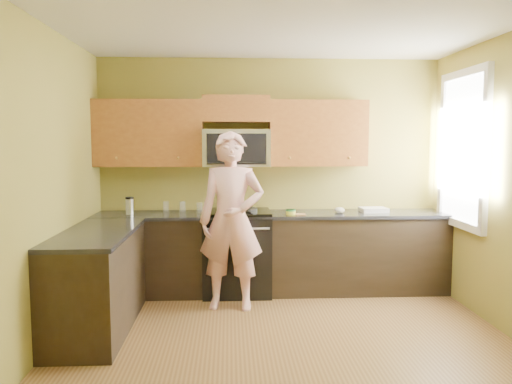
{
  "coord_description": "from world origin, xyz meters",
  "views": [
    {
      "loc": [
        -0.48,
        -4.06,
        1.73
      ],
      "look_at": [
        -0.2,
        1.3,
        1.2
      ],
      "focal_mm": 35.83,
      "sensor_mm": 36.0,
      "label": 1
    }
  ],
  "objects": [
    {
      "name": "countertop_left",
      "position": [
        -1.69,
        0.6,
        0.9
      ],
      "size": [
        0.62,
        1.6,
        0.04
      ],
      "primitive_type": "cube",
      "color": "black",
      "rests_on": "cabinet_left_run"
    },
    {
      "name": "countertop_back",
      "position": [
        0.0,
        1.69,
        0.9
      ],
      "size": [
        4.0,
        0.62,
        0.04
      ],
      "primitive_type": "cube",
      "color": "black",
      "rests_on": "cabinet_back_run"
    },
    {
      "name": "wall_back",
      "position": [
        0.0,
        2.0,
        1.35
      ],
      "size": [
        4.0,
        0.0,
        4.0
      ],
      "primitive_type": "plane",
      "rotation": [
        1.57,
        0.0,
        0.0
      ],
      "color": "olive",
      "rests_on": "ground"
    },
    {
      "name": "glass_b",
      "position": [
        -1.03,
        1.85,
        0.98
      ],
      "size": [
        0.08,
        0.08,
        0.12
      ],
      "primitive_type": "cylinder",
      "rotation": [
        0.0,
        0.0,
        -0.21
      ],
      "color": "silver",
      "rests_on": "countertop_back"
    },
    {
      "name": "frying_pan",
      "position": [
        -0.32,
        1.43,
        0.95
      ],
      "size": [
        0.4,
        0.56,
        0.07
      ],
      "primitive_type": null,
      "rotation": [
        0.0,
        0.0,
        0.22
      ],
      "color": "black",
      "rests_on": "stove"
    },
    {
      "name": "upper_cab_right",
      "position": [
        0.54,
        1.83,
        1.45
      ],
      "size": [
        1.12,
        0.33,
        0.75
      ],
      "primitive_type": null,
      "color": "brown",
      "rests_on": "wall_back"
    },
    {
      "name": "ceiling",
      "position": [
        0.0,
        0.0,
        2.7
      ],
      "size": [
        4.0,
        4.0,
        0.0
      ],
      "primitive_type": "plane",
      "rotation": [
        3.14,
        0.0,
        0.0
      ],
      "color": "white",
      "rests_on": "ground"
    },
    {
      "name": "wall_left",
      "position": [
        -2.0,
        0.0,
        1.35
      ],
      "size": [
        0.0,
        4.0,
        4.0
      ],
      "primitive_type": "plane",
      "rotation": [
        1.57,
        0.0,
        1.57
      ],
      "color": "olive",
      "rests_on": "ground"
    },
    {
      "name": "cabinet_left_run",
      "position": [
        -1.7,
        0.6,
        0.44
      ],
      "size": [
        0.6,
        1.6,
        0.88
      ],
      "primitive_type": "cube",
      "color": "black",
      "rests_on": "floor"
    },
    {
      "name": "window",
      "position": [
        1.98,
        1.2,
        1.65
      ],
      "size": [
        0.06,
        1.06,
        1.66
      ],
      "primitive_type": null,
      "color": "white",
      "rests_on": "wall_right"
    },
    {
      "name": "butter_tub",
      "position": [
        0.2,
        1.52,
        0.92
      ],
      "size": [
        0.13,
        0.13,
        0.08
      ],
      "primitive_type": null,
      "rotation": [
        0.0,
        0.0,
        -0.19
      ],
      "color": "#FFFA43",
      "rests_on": "countertop_back"
    },
    {
      "name": "cabinet_back_run",
      "position": [
        0.0,
        1.7,
        0.44
      ],
      "size": [
        4.0,
        0.6,
        0.88
      ],
      "primitive_type": "cube",
      "color": "black",
      "rests_on": "floor"
    },
    {
      "name": "upper_cab_over_mw",
      "position": [
        -0.4,
        1.83,
        2.1
      ],
      "size": [
        0.76,
        0.33,
        0.3
      ],
      "primitive_type": "cube",
      "color": "brown",
      "rests_on": "wall_back"
    },
    {
      "name": "glass_c",
      "position": [
        -0.82,
        1.72,
        0.98
      ],
      "size": [
        0.09,
        0.09,
        0.12
      ],
      "primitive_type": "cylinder",
      "rotation": [
        0.0,
        0.0,
        0.3
      ],
      "color": "silver",
      "rests_on": "countertop_back"
    },
    {
      "name": "travel_mug",
      "position": [
        -1.6,
        1.66,
        0.92
      ],
      "size": [
        0.1,
        0.1,
        0.2
      ],
      "primitive_type": null,
      "rotation": [
        0.0,
        0.0,
        -0.12
      ],
      "color": "silver",
      "rests_on": "countertop_back"
    },
    {
      "name": "napkin_a",
      "position": [
        -0.25,
        1.57,
        0.95
      ],
      "size": [
        0.15,
        0.15,
        0.06
      ],
      "primitive_type": "ellipsoid",
      "rotation": [
        0.0,
        0.0,
        -0.36
      ],
      "color": "silver",
      "rests_on": "countertop_back"
    },
    {
      "name": "glass_a",
      "position": [
        -1.22,
        1.87,
        0.98
      ],
      "size": [
        0.09,
        0.09,
        0.12
      ],
      "primitive_type": "cylinder",
      "rotation": [
        0.0,
        0.0,
        0.26
      ],
      "color": "silver",
      "rests_on": "countertop_back"
    },
    {
      "name": "woman",
      "position": [
        -0.46,
        1.15,
        0.92
      ],
      "size": [
        0.72,
        0.52,
        1.84
      ],
      "primitive_type": "imported",
      "rotation": [
        0.0,
        0.0,
        -0.12
      ],
      "color": "#F87D7C",
      "rests_on": "floor"
    },
    {
      "name": "wall_front",
      "position": [
        0.0,
        -2.0,
        1.35
      ],
      "size": [
        4.0,
        0.0,
        4.0
      ],
      "primitive_type": "plane",
      "rotation": [
        -1.57,
        0.0,
        0.0
      ],
      "color": "olive",
      "rests_on": "ground"
    },
    {
      "name": "upper_cab_left",
      "position": [
        -1.39,
        1.83,
        1.45
      ],
      "size": [
        1.22,
        0.33,
        0.75
      ],
      "primitive_type": null,
      "color": "brown",
      "rests_on": "wall_back"
    },
    {
      "name": "dish_towel",
      "position": [
        1.18,
        1.71,
        0.95
      ],
      "size": [
        0.31,
        0.25,
        0.05
      ],
      "primitive_type": "cube",
      "rotation": [
        0.0,
        0.0,
        0.05
      ],
      "color": "white",
      "rests_on": "countertop_back"
    },
    {
      "name": "stove",
      "position": [
        -0.4,
        1.68,
        0.47
      ],
      "size": [
        0.76,
        0.65,
        0.95
      ],
      "primitive_type": null,
      "color": "black",
      "rests_on": "floor"
    },
    {
      "name": "napkin_b",
      "position": [
        0.77,
        1.65,
        0.95
      ],
      "size": [
        0.13,
        0.14,
        0.07
      ],
      "primitive_type": "ellipsoid",
      "rotation": [
        0.0,
        0.0,
        -0.11
      ],
      "color": "silver",
      "rests_on": "countertop_back"
    },
    {
      "name": "toast_slice",
      "position": [
        0.31,
        1.5,
        0.93
      ],
      "size": [
        0.11,
        0.11,
        0.01
      ],
      "primitive_type": "cube",
      "rotation": [
        0.0,
        0.0,
        -0.04
      ],
      "color": "#B27F47",
      "rests_on": "countertop_back"
    },
    {
      "name": "floor",
      "position": [
        0.0,
        0.0,
        0.0
      ],
      "size": [
        4.0,
        4.0,
        0.0
      ],
      "primitive_type": "plane",
      "color": "brown",
      "rests_on": "ground"
    },
    {
      "name": "microwave",
      "position": [
        -0.4,
        1.8,
        1.45
      ],
      "size": [
        0.76,
        0.4,
        0.42
      ],
      "primitive_type": null,
      "color": "silver",
      "rests_on": "wall_back"
    }
  ]
}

